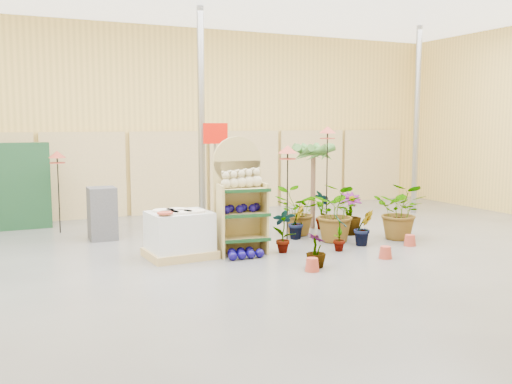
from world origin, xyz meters
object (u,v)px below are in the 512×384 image
(display_shelf, at_px, (239,200))
(potted_plant_2, at_px, (338,212))
(pallet_stack, at_px, (179,235))
(bird_table_front, at_px, (288,153))

(display_shelf, bearing_deg, potted_plant_2, 9.08)
(pallet_stack, bearing_deg, bird_table_front, -2.76)
(potted_plant_2, bearing_deg, display_shelf, -178.36)
(bird_table_front, relative_size, potted_plant_2, 1.64)
(pallet_stack, height_order, bird_table_front, bird_table_front)
(bird_table_front, bearing_deg, pallet_stack, -179.11)
(pallet_stack, distance_m, potted_plant_2, 3.05)
(pallet_stack, xyz_separation_m, potted_plant_2, (3.04, -0.03, 0.17))
(pallet_stack, height_order, potted_plant_2, potted_plant_2)
(bird_table_front, bearing_deg, display_shelf, -173.16)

